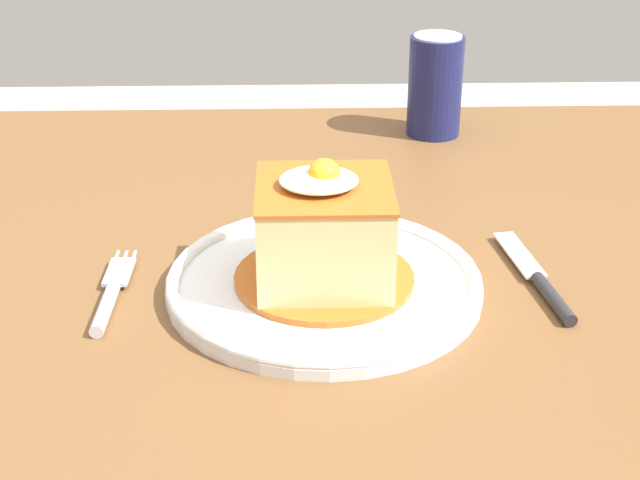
% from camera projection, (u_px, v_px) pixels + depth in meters
% --- Properties ---
extents(dining_table, '(1.38, 0.93, 0.76)m').
position_uv_depth(dining_table, '(294.00, 369.00, 0.90)').
color(dining_table, brown).
rests_on(dining_table, ground_plane).
extents(main_plate, '(0.28, 0.28, 0.02)m').
position_uv_depth(main_plate, '(321.00, 282.00, 0.82)').
color(main_plate, white).
rests_on(main_plate, dining_table).
extents(sandwich_meal, '(0.16, 0.16, 0.11)m').
position_uv_depth(sandwich_meal, '(320.00, 234.00, 0.80)').
color(sandwich_meal, '#B75B1E').
rests_on(sandwich_meal, main_plate).
extents(fork, '(0.02, 0.14, 0.01)m').
position_uv_depth(fork, '(106.00, 296.00, 0.81)').
color(fork, silver).
rests_on(fork, dining_table).
extents(knife, '(0.04, 0.17, 0.01)m').
position_uv_depth(knife, '(539.00, 285.00, 0.83)').
color(knife, '#262628').
rests_on(knife, dining_table).
extents(soda_can, '(0.07, 0.07, 0.12)m').
position_uv_depth(soda_can, '(433.00, 86.00, 1.16)').
color(soda_can, '#191E51').
rests_on(soda_can, dining_table).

